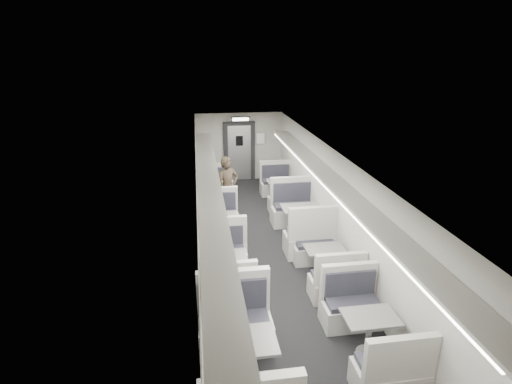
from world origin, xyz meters
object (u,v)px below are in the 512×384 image
object	(u,v)px
booth_left_a	(215,194)
booth_right_d	(369,335)
booth_right_b	(301,222)
vestibule_door	(239,152)
passenger	(228,188)
booth_right_c	(324,263)
booth_left_d	(241,364)
booth_left_b	(221,230)
exit_sign	(240,119)
booth_right_a	(281,191)
booth_left_c	(227,270)

from	to	relation	value
booth_left_a	booth_right_d	bearing A→B (deg)	-73.29
booth_right_b	vestibule_door	size ratio (longest dim) A/B	1.12
passenger	vestibule_door	bearing A→B (deg)	54.45
booth_right_c	booth_left_d	bearing A→B (deg)	-127.48
booth_left_b	booth_left_d	world-z (taller)	booth_left_d
booth_left_d	passenger	xyz separation A→B (m)	(0.32, 6.06, 0.45)
booth_left_b	exit_sign	size ratio (longest dim) A/B	3.38
vestibule_door	exit_sign	xyz separation A→B (m)	(0.00, -0.49, 1.24)
booth_right_a	booth_left_d	bearing A→B (deg)	-106.04
booth_left_a	booth_right_c	size ratio (longest dim) A/B	1.01
booth_right_c	passenger	distance (m)	3.88
booth_right_a	booth_right_d	world-z (taller)	booth_right_a
booth_right_b	booth_left_d	bearing A→B (deg)	-113.98
booth_left_c	booth_right_c	size ratio (longest dim) A/B	1.00
booth_right_a	exit_sign	bearing A→B (deg)	117.52
booth_right_c	booth_right_d	world-z (taller)	booth_right_d
booth_left_b	booth_left_c	bearing A→B (deg)	-90.00
booth_left_a	booth_left_b	world-z (taller)	booth_left_b
booth_right_c	exit_sign	distance (m)	6.63
booth_right_b	vestibule_door	xyz separation A→B (m)	(-1.00, 4.87, 0.62)
booth_right_c	vestibule_door	distance (m)	6.86
booth_left_c	booth_left_d	xyz separation A→B (m)	(0.00, -2.60, 0.07)
booth_left_b	passenger	bearing A→B (deg)	78.79
booth_left_d	booth_left_b	bearing A→B (deg)	90.00
booth_right_a	passenger	size ratio (longest dim) A/B	1.16
booth_left_d	booth_right_c	distance (m)	3.29
booth_left_c	vestibule_door	xyz separation A→B (m)	(1.00, 6.77, 0.69)
booth_left_d	passenger	size ratio (longest dim) A/B	1.34
booth_left_b	booth_right_a	world-z (taller)	booth_left_b
booth_left_b	exit_sign	bearing A→B (deg)	77.28
booth_left_b	booth_right_b	world-z (taller)	booth_right_b
booth_left_c	passenger	world-z (taller)	passenger
booth_right_c	vestibule_door	size ratio (longest dim) A/B	0.92
booth_left_b	booth_left_d	bearing A→B (deg)	-90.00
passenger	vestibule_door	world-z (taller)	vestibule_door
booth_left_c	booth_right_c	bearing A→B (deg)	0.36
booth_right_a	booth_right_b	bearing A→B (deg)	-90.00
booth_right_c	booth_left_a	bearing A→B (deg)	114.28
booth_left_c	booth_right_a	xyz separation A→B (m)	(2.00, 4.36, 0.01)
booth_left_c	booth_left_d	bearing A→B (deg)	-90.00
booth_left_d	vestibule_door	distance (m)	9.44
booth_left_d	passenger	distance (m)	6.09
booth_left_d	passenger	bearing A→B (deg)	86.97
booth_right_a	booth_left_b	bearing A→B (deg)	-128.53
booth_left_a	exit_sign	bearing A→B (deg)	61.39
booth_right_b	vestibule_door	bearing A→B (deg)	101.61
booth_right_c	booth_left_c	bearing A→B (deg)	-179.64
booth_right_c	booth_right_d	size ratio (longest dim) A/B	0.97
booth_left_c	exit_sign	distance (m)	6.65
booth_left_b	vestibule_door	distance (m)	5.06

